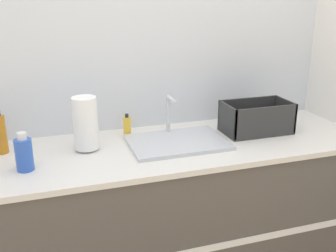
{
  "coord_description": "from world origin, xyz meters",
  "views": [
    {
      "loc": [
        -0.56,
        -1.56,
        1.68
      ],
      "look_at": [
        0.04,
        0.3,
        1.01
      ],
      "focal_mm": 42.0,
      "sensor_mm": 36.0,
      "label": 1
    }
  ],
  "objects_px": {
    "paper_towel_roll": "(85,124)",
    "dish_rack": "(256,121)",
    "sink": "(177,141)",
    "soap_dispenser": "(127,126)",
    "bottle_blue": "(24,154)"
  },
  "relations": [
    {
      "from": "paper_towel_roll",
      "to": "bottle_blue",
      "type": "distance_m",
      "value": 0.35
    },
    {
      "from": "soap_dispenser",
      "to": "dish_rack",
      "type": "bearing_deg",
      "value": -13.45
    },
    {
      "from": "sink",
      "to": "bottle_blue",
      "type": "bearing_deg",
      "value": -172.7
    },
    {
      "from": "paper_towel_roll",
      "to": "dish_rack",
      "type": "bearing_deg",
      "value": -1.62
    },
    {
      "from": "dish_rack",
      "to": "bottle_blue",
      "type": "bearing_deg",
      "value": -174.05
    },
    {
      "from": "paper_towel_roll",
      "to": "dish_rack",
      "type": "height_order",
      "value": "paper_towel_roll"
    },
    {
      "from": "sink",
      "to": "dish_rack",
      "type": "xyz_separation_m",
      "value": [
        0.51,
        0.03,
        0.05
      ]
    },
    {
      "from": "soap_dispenser",
      "to": "paper_towel_roll",
      "type": "bearing_deg",
      "value": -149.14
    },
    {
      "from": "soap_dispenser",
      "to": "sink",
      "type": "bearing_deg",
      "value": -42.24
    },
    {
      "from": "sink",
      "to": "paper_towel_roll",
      "type": "bearing_deg",
      "value": 172.64
    },
    {
      "from": "sink",
      "to": "soap_dispenser",
      "type": "height_order",
      "value": "sink"
    },
    {
      "from": "sink",
      "to": "paper_towel_roll",
      "type": "xyz_separation_m",
      "value": [
        -0.48,
        0.06,
        0.13
      ]
    },
    {
      "from": "dish_rack",
      "to": "bottle_blue",
      "type": "height_order",
      "value": "bottle_blue"
    },
    {
      "from": "soap_dispenser",
      "to": "bottle_blue",
      "type": "bearing_deg",
      "value": -150.63
    },
    {
      "from": "paper_towel_roll",
      "to": "bottle_blue",
      "type": "relative_size",
      "value": 1.54
    }
  ]
}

